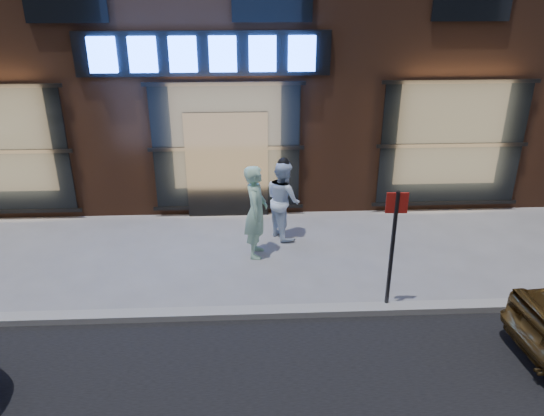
% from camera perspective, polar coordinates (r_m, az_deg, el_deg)
% --- Properties ---
extents(ground, '(90.00, 90.00, 0.00)m').
position_cam_1_polar(ground, '(8.84, -5.36, -11.54)').
color(ground, slate).
rests_on(ground, ground).
extents(curb, '(60.00, 0.25, 0.12)m').
position_cam_1_polar(curb, '(8.80, -5.38, -11.23)').
color(curb, gray).
rests_on(curb, ground).
extents(man_bowtie, '(0.52, 0.72, 1.86)m').
position_cam_1_polar(man_bowtie, '(10.13, -1.73, -0.39)').
color(man_bowtie, '#A6DAB5').
rests_on(man_bowtie, ground).
extents(man_cap, '(0.91, 1.00, 1.66)m').
position_cam_1_polar(man_cap, '(10.91, 1.20, 0.92)').
color(man_cap, white).
rests_on(man_cap, ground).
extents(sign_post, '(0.34, 0.07, 2.11)m').
position_cam_1_polar(sign_post, '(8.53, 12.89, -3.44)').
color(sign_post, '#262628').
rests_on(sign_post, ground).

